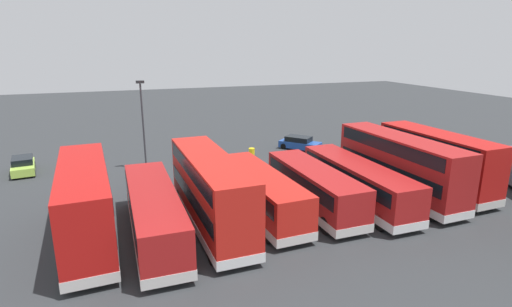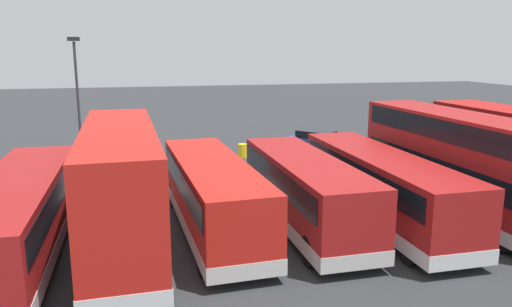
# 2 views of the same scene
# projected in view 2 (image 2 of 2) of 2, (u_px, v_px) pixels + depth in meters

# --- Properties ---
(ground_plane) EXTENTS (140.00, 140.00, 0.00)m
(ground_plane) POSITION_uv_depth(u_px,v_px,m) (215.00, 167.00, 31.52)
(ground_plane) COLOR #2D3033
(bus_double_decker_second) EXTENTS (2.93, 11.77, 4.55)m
(bus_double_decker_second) POSITION_uv_depth(u_px,v_px,m) (455.00, 160.00, 22.23)
(bus_double_decker_second) COLOR #A51919
(bus_double_decker_second) RESTS_ON ground
(bus_single_deck_third) EXTENTS (2.63, 11.55, 2.95)m
(bus_single_deck_third) POSITION_uv_depth(u_px,v_px,m) (381.00, 185.00, 21.27)
(bus_single_deck_third) COLOR #A51919
(bus_single_deck_third) RESTS_ON ground
(bus_single_deck_fourth) EXTENTS (2.72, 10.21, 2.95)m
(bus_single_deck_fourth) POSITION_uv_depth(u_px,v_px,m) (305.00, 190.00, 20.49)
(bus_single_deck_fourth) COLOR #A51919
(bus_single_deck_fourth) RESTS_ON ground
(bus_single_deck_fifth) EXTENTS (3.08, 10.73, 2.95)m
(bus_single_deck_fifth) POSITION_uv_depth(u_px,v_px,m) (213.00, 194.00, 19.97)
(bus_single_deck_fifth) COLOR red
(bus_single_deck_fifth) RESTS_ON ground
(bus_double_decker_sixth) EXTENTS (2.85, 11.60, 4.55)m
(bus_double_decker_sixth) POSITION_uv_depth(u_px,v_px,m) (121.00, 184.00, 18.32)
(bus_double_decker_sixth) COLOR red
(bus_double_decker_sixth) RESTS_ON ground
(bus_single_deck_seventh) EXTENTS (2.62, 11.79, 2.95)m
(bus_single_deck_seventh) POSITION_uv_depth(u_px,v_px,m) (20.00, 215.00, 17.42)
(bus_single_deck_seventh) COLOR #A51919
(bus_single_deck_seventh) RESTS_ON ground
(car_hatchback_silver) EXTENTS (4.22, 4.51, 1.43)m
(car_hatchback_silver) POSITION_uv_depth(u_px,v_px,m) (318.00, 141.00, 36.57)
(car_hatchback_silver) COLOR #1E479E
(car_hatchback_silver) RESTS_ON ground
(lamp_post_tall) EXTENTS (0.70, 0.30, 8.04)m
(lamp_post_tall) POSITION_uv_depth(u_px,v_px,m) (78.00, 93.00, 30.26)
(lamp_post_tall) COLOR #38383D
(lamp_post_tall) RESTS_ON ground
(waste_bin_yellow) EXTENTS (0.60, 0.60, 0.95)m
(waste_bin_yellow) POSITION_uv_depth(u_px,v_px,m) (243.00, 151.00, 34.04)
(waste_bin_yellow) COLOR yellow
(waste_bin_yellow) RESTS_ON ground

